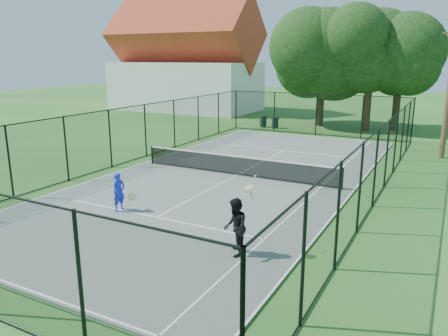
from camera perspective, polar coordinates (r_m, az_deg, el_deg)
The scene contains 12 objects.
ground at distance 20.90m, azimuth 1.67°, elevation -1.11°, with size 120.00×120.00×0.00m, color #21571D.
tennis_court at distance 20.89m, azimuth 1.67°, elevation -1.03°, with size 11.00×24.00×0.06m, color slate.
tennis_net at distance 20.75m, azimuth 1.68°, elevation 0.43°, with size 10.08×0.08×0.95m.
fence at distance 20.55m, azimuth 1.70°, elevation 2.93°, with size 13.10×26.10×3.00m.
tree_near_left at distance 36.96m, azimuth 12.79°, elevation 13.62°, with size 6.65×6.65×8.67m.
tree_near_mid at distance 35.13m, azimuth 18.65°, elevation 13.39°, with size 6.74×6.74×8.82m.
tree_near_right at distance 36.48m, azimuth 22.05°, elevation 12.53°, with size 5.77×5.77×7.97m.
building at distance 47.72m, azimuth -5.08°, elevation 13.50°, with size 15.30×8.15×11.87m.
trash_bin_left at distance 35.83m, azimuth 5.14°, elevation 6.10°, with size 0.58×0.58×0.93m.
trash_bin_right at distance 35.38m, azimuth 6.69°, elevation 5.93°, with size 0.58×0.58×0.90m.
player_blue at distance 16.40m, azimuth -13.56°, elevation -3.04°, with size 0.79×0.57×1.43m.
player_black at distance 12.41m, azimuth 1.48°, elevation -7.72°, with size 0.93×1.23×2.23m.
Camera 1 is at (8.89, -18.08, 5.55)m, focal length 35.00 mm.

